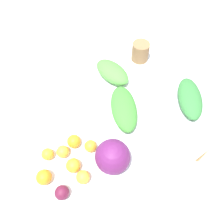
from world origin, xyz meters
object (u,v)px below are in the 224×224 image
(greens_bunch_dandelion, at_px, (190,98))
(orange_3, at_px, (90,146))
(cabbage_purple, at_px, (113,157))
(beet_root, at_px, (62,193))
(orange_5, at_px, (44,177))
(orange_6, at_px, (63,152))
(greens_bunch_beet_tops, at_px, (124,108))
(orange_2, at_px, (73,165))
(paper_bag, at_px, (140,52))
(orange_4, at_px, (83,177))
(orange_1, at_px, (74,141))
(greens_bunch_kale, at_px, (112,72))
(orange_0, at_px, (48,154))

(greens_bunch_dandelion, xyz_separation_m, orange_3, (-0.69, 0.09, -0.01))
(cabbage_purple, relative_size, beet_root, 2.53)
(orange_5, bearing_deg, orange_6, 25.80)
(greens_bunch_beet_tops, height_order, orange_2, greens_bunch_beet_tops)
(cabbage_purple, height_order, paper_bag, cabbage_purple)
(orange_2, distance_m, orange_5, 0.16)
(orange_2, height_order, orange_4, orange_2)
(orange_1, distance_m, orange_4, 0.21)
(cabbage_purple, height_order, orange_5, cabbage_purple)
(orange_2, bearing_deg, greens_bunch_kale, 37.33)
(cabbage_purple, bearing_deg, beet_root, 178.09)
(orange_1, height_order, orange_3, orange_1)
(orange_3, bearing_deg, greens_bunch_kale, 42.14)
(orange_0, bearing_deg, paper_bag, 18.81)
(greens_bunch_dandelion, height_order, beet_root, greens_bunch_dandelion)
(cabbage_purple, bearing_deg, orange_5, 159.07)
(orange_2, bearing_deg, paper_bag, 28.54)
(orange_0, bearing_deg, greens_bunch_beet_tops, -0.62)
(greens_bunch_beet_tops, height_order, orange_5, greens_bunch_beet_tops)
(greens_bunch_dandelion, height_order, orange_2, greens_bunch_dandelion)
(orange_3, distance_m, orange_5, 0.29)
(cabbage_purple, xyz_separation_m, greens_bunch_dandelion, (0.64, 0.05, -0.05))
(paper_bag, xyz_separation_m, orange_1, (-0.75, -0.33, -0.03))
(greens_bunch_kale, relative_size, orange_3, 4.03)
(greens_bunch_kale, distance_m, orange_6, 0.64)
(orange_1, xyz_separation_m, orange_6, (-0.08, -0.02, -0.00))
(cabbage_purple, xyz_separation_m, paper_bag, (0.63, 0.54, -0.02))
(greens_bunch_kale, relative_size, orange_2, 3.59)
(orange_5, bearing_deg, orange_4, -34.93)
(beet_root, bearing_deg, orange_6, 60.66)
(orange_4, distance_m, orange_6, 0.19)
(beet_root, bearing_deg, orange_0, 81.82)
(beet_root, height_order, orange_4, beet_root)
(orange_3, height_order, orange_6, same)
(orange_3, bearing_deg, paper_bag, 30.44)
(orange_3, bearing_deg, greens_bunch_beet_tops, 16.65)
(cabbage_purple, relative_size, orange_4, 2.56)
(greens_bunch_kale, xyz_separation_m, greens_bunch_dandelion, (0.28, -0.47, -0.00))
(greens_bunch_kale, height_order, orange_1, greens_bunch_kale)
(greens_bunch_beet_tops, height_order, greens_bunch_dandelion, greens_bunch_beet_tops)
(cabbage_purple, distance_m, greens_bunch_kale, 0.64)
(orange_1, bearing_deg, greens_bunch_beet_tops, 2.04)
(orange_0, bearing_deg, cabbage_purple, -41.29)
(greens_bunch_dandelion, bearing_deg, orange_3, 172.59)
(beet_root, xyz_separation_m, orange_3, (0.25, 0.13, -0.00))
(beet_root, bearing_deg, paper_bag, 29.70)
(greens_bunch_dandelion, height_order, orange_6, greens_bunch_dandelion)
(greens_bunch_dandelion, bearing_deg, cabbage_purple, -175.52)
(greens_bunch_beet_tops, relative_size, greens_bunch_kale, 1.22)
(orange_1, bearing_deg, cabbage_purple, -62.50)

